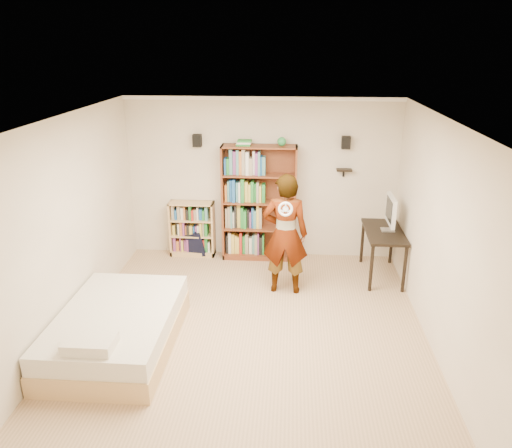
{
  "coord_description": "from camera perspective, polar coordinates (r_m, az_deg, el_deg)",
  "views": [
    {
      "loc": [
        0.49,
        -5.59,
        3.51
      ],
      "look_at": [
        0.04,
        0.6,
        1.24
      ],
      "focal_mm": 35.0,
      "sensor_mm": 36.0,
      "label": 1
    }
  ],
  "objects": [
    {
      "name": "ground",
      "position": [
        6.62,
        -0.76,
        -11.92
      ],
      "size": [
        4.5,
        5.0,
        0.01
      ],
      "primitive_type": "cube",
      "color": "tan",
      "rests_on": "ground"
    },
    {
      "name": "room_shell",
      "position": [
        5.88,
        -0.83,
        2.81
      ],
      "size": [
        4.52,
        5.02,
        2.71
      ],
      "color": "silver",
      "rests_on": "ground"
    },
    {
      "name": "crown_molding",
      "position": [
        5.67,
        -0.88,
        11.6
      ],
      "size": [
        4.5,
        5.0,
        0.06
      ],
      "color": "white",
      "rests_on": "room_shell"
    },
    {
      "name": "speaker_left",
      "position": [
        8.28,
        -6.74,
        9.46
      ],
      "size": [
        0.14,
        0.12,
        0.2
      ],
      "primitive_type": "cube",
      "color": "black",
      "rests_on": "room_shell"
    },
    {
      "name": "speaker_right",
      "position": [
        8.18,
        10.24,
        9.15
      ],
      "size": [
        0.14,
        0.12,
        0.2
      ],
      "primitive_type": "cube",
      "color": "black",
      "rests_on": "room_shell"
    },
    {
      "name": "wall_shelf",
      "position": [
        8.28,
        10.05,
        6.11
      ],
      "size": [
        0.25,
        0.16,
        0.02
      ],
      "primitive_type": "cube",
      "color": "black",
      "rests_on": "room_shell"
    },
    {
      "name": "tall_bookshelf",
      "position": [
        8.32,
        0.36,
        2.36
      ],
      "size": [
        1.23,
        0.36,
        1.95
      ],
      "primitive_type": null,
      "color": "brown",
      "rests_on": "ground"
    },
    {
      "name": "low_bookshelf",
      "position": [
        8.67,
        -7.29,
        -0.54
      ],
      "size": [
        0.76,
        0.29,
        0.95
      ],
      "primitive_type": null,
      "color": "#D7B573",
      "rests_on": "ground"
    },
    {
      "name": "computer_desk",
      "position": [
        8.08,
        14.22,
        -3.29
      ],
      "size": [
        0.56,
        1.13,
        0.77
      ],
      "primitive_type": null,
      "color": "black",
      "rests_on": "ground"
    },
    {
      "name": "imac",
      "position": [
        7.87,
        14.98,
        1.16
      ],
      "size": [
        0.17,
        0.56,
        0.55
      ],
      "primitive_type": null,
      "rotation": [
        0.0,
        0.0,
        -0.12
      ],
      "color": "silver",
      "rests_on": "computer_desk"
    },
    {
      "name": "daybed",
      "position": [
        6.36,
        -15.59,
        -10.99
      ],
      "size": [
        1.34,
        2.06,
        0.61
      ],
      "primitive_type": null,
      "color": "white",
      "rests_on": "ground"
    },
    {
      "name": "person",
      "position": [
        7.2,
        3.36,
        -1.18
      ],
      "size": [
        0.67,
        0.45,
        1.8
      ],
      "primitive_type": "imported",
      "rotation": [
        0.0,
        0.0,
        3.11
      ],
      "color": "black",
      "rests_on": "ground"
    },
    {
      "name": "wii_wheel",
      "position": [
        6.71,
        3.39,
        1.7
      ],
      "size": [
        0.2,
        0.08,
        0.21
      ],
      "primitive_type": "torus",
      "rotation": [
        1.36,
        0.0,
        0.0
      ],
      "color": "silver",
      "rests_on": "person"
    },
    {
      "name": "navy_bag",
      "position": [
        8.72,
        -6.82,
        -2.23
      ],
      "size": [
        0.35,
        0.26,
        0.44
      ],
      "primitive_type": null,
      "rotation": [
        0.0,
        0.0,
        -0.16
      ],
      "color": "black",
      "rests_on": "ground"
    }
  ]
}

